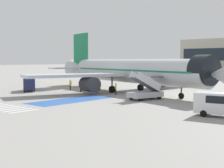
{
  "coord_description": "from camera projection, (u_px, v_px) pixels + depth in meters",
  "views": [
    {
      "loc": [
        29.61,
        -42.2,
        5.31
      ],
      "look_at": [
        -2.74,
        -4.73,
        1.55
      ],
      "focal_mm": 50.0,
      "sensor_mm": 36.0,
      "label": 1
    }
  ],
  "objects": [
    {
      "name": "airliner",
      "position": [
        130.0,
        71.0,
        52.03
      ],
      "size": [
        40.41,
        33.91,
        10.89
      ],
      "rotation": [
        0.0,
        0.0,
        -1.81
      ],
      "color": "silver",
      "rests_on": "ground_plane"
    },
    {
      "name": "apron_walkway_bar_5",
      "position": [
        18.0,
        110.0,
        33.38
      ],
      "size": [
        0.44,
        3.6,
        0.01
      ],
      "primitive_type": "cube",
      "color": "silver",
      "rests_on": "ground_plane"
    },
    {
      "name": "apron_walkway_bar_2",
      "position": [
        0.0,
        107.0,
        35.72
      ],
      "size": [
        0.44,
        3.6,
        0.01
      ],
      "primitive_type": "cube",
      "color": "silver",
      "rests_on": "ground_plane"
    },
    {
      "name": "boarding_stairs_forward",
      "position": [
        146.0,
        92.0,
        42.24
      ],
      "size": [
        3.29,
        5.54,
        3.91
      ],
      "rotation": [
        0.0,
        0.0,
        -0.24
      ],
      "color": "#ADB2BA",
      "rests_on": "ground_plane"
    },
    {
      "name": "apron_walkway_bar_4",
      "position": [
        12.0,
        109.0,
        34.16
      ],
      "size": [
        0.44,
        3.6,
        0.01
      ],
      "primitive_type": "cube",
      "color": "silver",
      "rests_on": "ground_plane"
    },
    {
      "name": "traffic_cone_1",
      "position": [
        97.0,
        91.0,
        51.25
      ],
      "size": [
        0.63,
        0.63,
        0.7
      ],
      "color": "orange",
      "rests_on": "ground_plane"
    },
    {
      "name": "ground_crew_1",
      "position": [
        100.0,
        85.0,
        54.67
      ],
      "size": [
        0.49,
        0.38,
        1.82
      ],
      "rotation": [
        0.0,
        0.0,
        5.89
      ],
      "color": "#191E38",
      "rests_on": "ground_plane"
    },
    {
      "name": "fuel_tanker",
      "position": [
        167.0,
        76.0,
        73.19
      ],
      "size": [
        9.72,
        3.92,
        3.44
      ],
      "rotation": [
        0.0,
        0.0,
        1.41
      ],
      "color": "#38383D",
      "rests_on": "ground_plane"
    },
    {
      "name": "traffic_cone_0",
      "position": [
        196.0,
        105.0,
        35.04
      ],
      "size": [
        0.44,
        0.44,
        0.49
      ],
      "color": "orange",
      "rests_on": "ground_plane"
    },
    {
      "name": "ground_crew_3",
      "position": [
        116.0,
        88.0,
        48.05
      ],
      "size": [
        0.46,
        0.47,
        1.85
      ],
      "rotation": [
        0.0,
        0.0,
        2.3
      ],
      "color": "black",
      "rests_on": "ground_plane"
    },
    {
      "name": "service_van_2",
      "position": [
        29.0,
        83.0,
        53.91
      ],
      "size": [
        5.1,
        4.29,
        2.22
      ],
      "rotation": [
        0.0,
        0.0,
        4.12
      ],
      "color": "#1E234C",
      "rests_on": "ground_plane"
    },
    {
      "name": "apron_stand_patch_blue",
      "position": [
        73.0,
        100.0,
        41.73
      ],
      "size": [
        4.56,
        12.79,
        0.01
      ],
      "primitive_type": "cube",
      "color": "#2856A8",
      "rests_on": "ground_plane"
    },
    {
      "name": "service_van_0",
      "position": [
        224.0,
        103.0,
        29.08
      ],
      "size": [
        5.39,
        2.63,
        2.25
      ],
      "rotation": [
        0.0,
        0.0,
        4.87
      ],
      "color": "silver",
      "rests_on": "ground_plane"
    },
    {
      "name": "ground_crew_2",
      "position": [
        81.0,
        86.0,
        52.33
      ],
      "size": [
        0.27,
        0.45,
        1.87
      ],
      "rotation": [
        0.0,
        0.0,
        1.48
      ],
      "color": "black",
      "rests_on": "ground_plane"
    },
    {
      "name": "ground_crew_0",
      "position": [
        70.0,
        84.0,
        55.64
      ],
      "size": [
        0.43,
        0.24,
        1.85
      ],
      "rotation": [
        0.0,
        0.0,
        6.26
      ],
      "color": "#2D2D33",
      "rests_on": "ground_plane"
    },
    {
      "name": "ground_plane",
      "position": [
        143.0,
        93.0,
        51.55
      ],
      "size": [
        600.0,
        600.0,
        0.0
      ],
      "primitive_type": "plane",
      "color": "gray"
    },
    {
      "name": "apron_walkway_bar_3",
      "position": [
        6.0,
        108.0,
        34.94
      ],
      "size": [
        0.44,
        3.6,
        0.01
      ],
      "primitive_type": "cube",
      "color": "silver",
      "rests_on": "ground_plane"
    },
    {
      "name": "apron_walkway_bar_6",
      "position": [
        24.0,
        111.0,
        32.6
      ],
      "size": [
        0.44,
        3.6,
        0.01
      ],
      "primitive_type": "cube",
      "color": "silver",
      "rests_on": "ground_plane"
    },
    {
      "name": "traffic_cone_2",
      "position": [
        59.0,
        88.0,
        56.78
      ],
      "size": [
        0.43,
        0.43,
        0.47
      ],
      "color": "orange",
      "rests_on": "ground_plane"
    },
    {
      "name": "apron_leadline_yellow",
      "position": [
        133.0,
        92.0,
        51.74
      ],
      "size": [
        72.35,
        18.17,
        0.01
      ],
      "primitive_type": "cube",
      "rotation": [
        0.0,
        0.0,
        -1.81
      ],
      "color": "gold",
      "rests_on": "ground_plane"
    }
  ]
}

